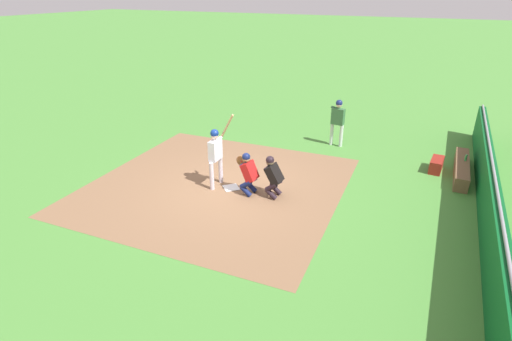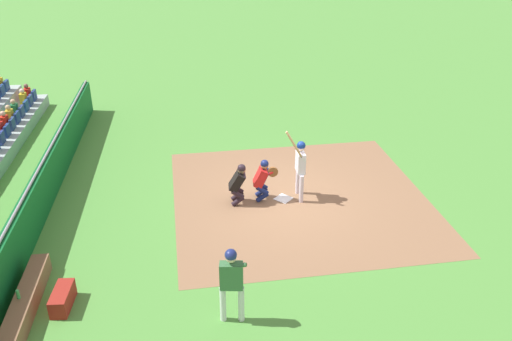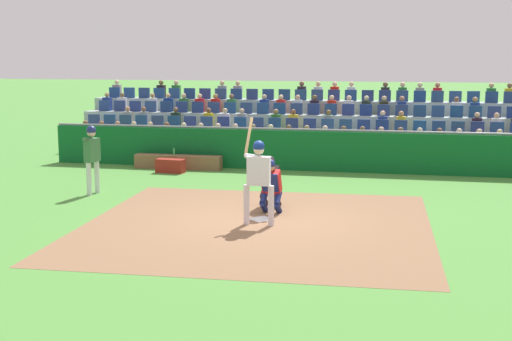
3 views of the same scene
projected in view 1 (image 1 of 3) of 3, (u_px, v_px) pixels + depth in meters
The scene contains 11 objects.
ground_plane at pixel (231, 188), 12.11m from camera, with size 160.00×160.00×0.00m, color #4C8D39.
infield_dirt_patch at pixel (217, 185), 12.30m from camera, with size 7.28×7.39×0.01m, color #866244.
home_plate_marker at pixel (231, 188), 12.10m from camera, with size 0.44×0.44×0.02m, color white.
batter_at_plate at pixel (216, 151), 11.79m from camera, with size 0.66×0.64×2.25m.
catcher_crouching at pixel (248, 171), 11.51m from camera, with size 0.48×0.72×1.29m.
home_plate_umpire at pixel (273, 175), 11.35m from camera, with size 0.48×0.51×1.26m.
dugout_wall at pixel (491, 221), 9.21m from camera, with size 16.66×0.24×1.32m.
dugout_bench at pixel (461, 169), 12.88m from camera, with size 2.81×0.40×0.44m, color brown.
water_bottle_on_bench at pixel (466, 158), 12.85m from camera, with size 0.07×0.07×0.21m, color green.
equipment_duffel_bag at pixel (436, 165), 13.17m from camera, with size 0.87×0.36×0.42m, color maroon.
on_deck_batter at pixel (338, 118), 14.91m from camera, with size 0.28×0.59×1.79m.
Camera 1 is at (-9.44, -5.26, 5.54)m, focal length 28.14 mm.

